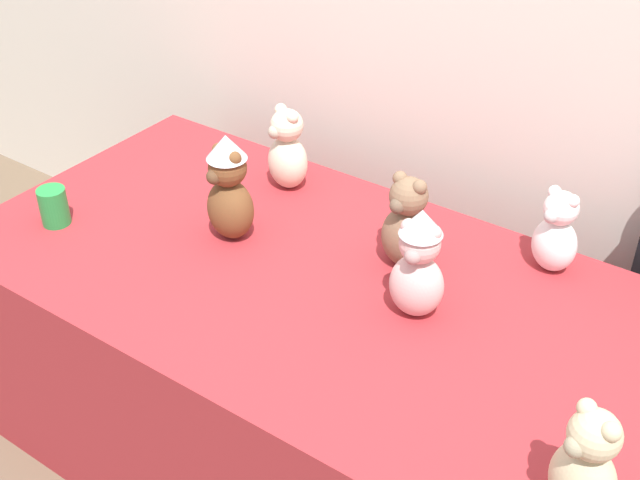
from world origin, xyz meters
TOP-DOWN VIEW (x-y plane):
  - display_table at (0.00, 0.25)m, footprint 1.96×0.98m
  - teddy_bear_chestnut at (-0.31, 0.27)m, footprint 0.16×0.15m
  - teddy_bear_sand at (0.80, -0.06)m, footprint 0.17×0.16m
  - teddy_bear_snow at (0.47, 0.63)m, footprint 0.15×0.13m
  - teddy_bear_mocha at (0.14, 0.43)m, footprint 0.15×0.14m
  - teddy_bear_cream at (-0.35, 0.58)m, footprint 0.16×0.15m
  - teddy_bear_blush at (0.27, 0.27)m, footprint 0.15×0.13m
  - party_cup_green at (-0.76, 0.04)m, footprint 0.08×0.08m

SIDE VIEW (x-z plane):
  - display_table at x=0.00m, z-range 0.00..0.72m
  - party_cup_green at x=-0.76m, z-range 0.72..0.83m
  - teddy_bear_snow at x=0.47m, z-range 0.71..0.95m
  - teddy_bear_sand at x=0.80m, z-range 0.71..0.96m
  - teddy_bear_cream at x=-0.35m, z-range 0.71..0.97m
  - teddy_bear_mocha at x=0.14m, z-range 0.71..0.97m
  - teddy_bear_blush at x=0.27m, z-range 0.71..1.01m
  - teddy_bear_chestnut at x=-0.31m, z-range 0.71..1.03m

